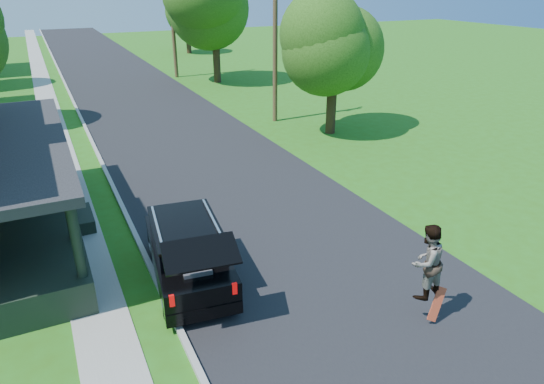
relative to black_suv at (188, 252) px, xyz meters
name	(u,v)px	position (x,y,z in m)	size (l,w,h in m)	color
ground	(322,278)	(3.20, -1.50, -0.82)	(140.00, 140.00, 0.00)	#2B6213
street	(151,111)	(3.20, 18.50, -0.82)	(8.00, 120.00, 0.02)	black
curb	(81,119)	(-0.85, 18.50, -0.82)	(0.15, 120.00, 0.12)	#9E9D98
sidewalk	(52,122)	(-2.40, 18.50, -0.82)	(1.30, 120.00, 0.03)	gray
black_suv	(188,252)	(0.00, 0.00, 0.00)	(2.27, 4.77, 2.14)	black
skateboarder	(427,262)	(4.41, -3.92, 0.71)	(0.97, 0.80, 1.82)	black
skateboard	(437,305)	(4.64, -4.19, -0.36)	(0.57, 0.26, 0.81)	#98280D
tree_right_near	(334,39)	(10.56, 9.93, 3.89)	(5.01, 5.15, 7.01)	black
tree_right_far	(186,10)	(12.73, 42.06, 3.56)	(5.30, 5.55, 6.65)	black
utility_pole_near	(275,33)	(9.03, 13.24, 3.93)	(1.51, 0.60, 9.22)	#42321E
utility_pole_far	(171,7)	(7.70, 28.87, 4.57)	(1.77, 0.66, 10.45)	#42321E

